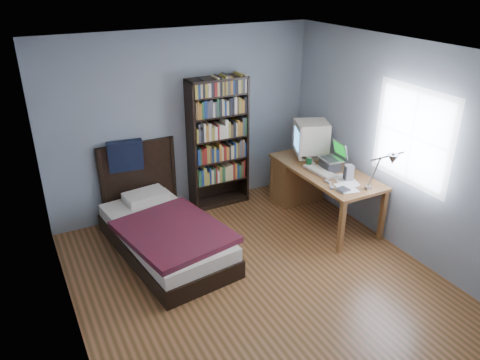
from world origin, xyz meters
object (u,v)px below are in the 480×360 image
at_px(desk, 304,178).
at_px(desk_lamp, 389,162).
at_px(speaker, 349,173).
at_px(bed, 163,231).
at_px(laptop, 331,162).
at_px(bookshelf, 218,143).
at_px(soda_can, 309,162).
at_px(keyboard, 320,171).
at_px(crt_monitor, 310,137).

distance_m(desk, desk_lamp, 1.80).
distance_m(speaker, bed, 2.43).
xyz_separation_m(laptop, speaker, (-0.02, -0.38, -0.01)).
height_order(desk_lamp, bookshelf, bookshelf).
distance_m(laptop, desk_lamp, 1.17).
relative_size(laptop, bookshelf, 0.20).
bearing_deg(desk_lamp, soda_can, 94.63).
height_order(desk, laptop, laptop).
xyz_separation_m(soda_can, bookshelf, (-0.93, 0.89, 0.14)).
distance_m(soda_can, bookshelf, 1.29).
bearing_deg(soda_can, desk_lamp, -85.37).
bearing_deg(bed, desk, 5.21).
bearing_deg(keyboard, speaker, -68.53).
distance_m(desk, speaker, 0.97).
relative_size(keyboard, soda_can, 3.70).
height_order(desk_lamp, bed, desk_lamp).
xyz_separation_m(desk, desk_lamp, (-0.03, -1.59, 0.84)).
distance_m(keyboard, bookshelf, 1.48).
distance_m(desk_lamp, keyboard, 1.19).
xyz_separation_m(crt_monitor, speaker, (-0.00, -0.86, -0.20)).
height_order(speaker, soda_can, speaker).
distance_m(speaker, soda_can, 0.62).
bearing_deg(bookshelf, speaker, -52.77).
xyz_separation_m(speaker, bed, (-2.26, 0.67, -0.57)).
distance_m(desk, bed, 2.22).
bearing_deg(crt_monitor, bed, -175.30).
bearing_deg(crt_monitor, keyboard, -108.79).
bearing_deg(keyboard, soda_can, 91.20).
xyz_separation_m(crt_monitor, bookshelf, (-1.12, 0.62, -0.10)).
relative_size(desk, keyboard, 3.48).
bearing_deg(desk_lamp, crt_monitor, 86.97).
xyz_separation_m(speaker, bookshelf, (-1.12, 1.47, 0.10)).
relative_size(bookshelf, bed, 0.88).
bearing_deg(speaker, desk_lamp, -81.32).
bearing_deg(soda_can, keyboard, -85.10).
xyz_separation_m(desk, bed, (-2.21, -0.20, -0.16)).
height_order(desk_lamp, keyboard, desk_lamp).
height_order(crt_monitor, speaker, crt_monitor).
height_order(laptop, soda_can, laptop).
bearing_deg(speaker, desk, 108.69).
relative_size(soda_can, bed, 0.06).
distance_m(desk_lamp, speaker, 0.84).
relative_size(desk, bookshelf, 0.91).
relative_size(desk_lamp, bed, 0.31).
relative_size(crt_monitor, keyboard, 1.25).
relative_size(crt_monitor, bed, 0.29).
relative_size(laptop, speaker, 1.86).
xyz_separation_m(laptop, desk_lamp, (-0.10, -1.09, 0.42)).
height_order(laptop, desk_lamp, desk_lamp).
bearing_deg(bed, soda_can, -2.32).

